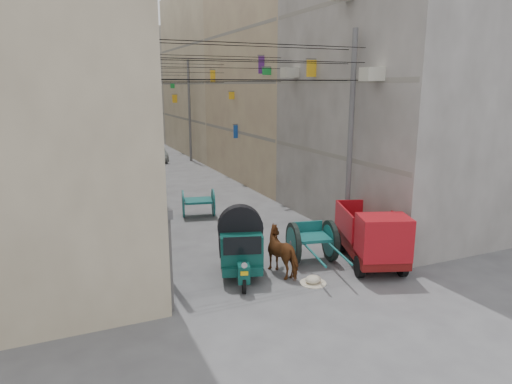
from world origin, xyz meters
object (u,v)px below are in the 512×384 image
auto_rickshaw (240,245)px  distant_car_grey (155,153)px  tonga_cart (312,241)px  second_cart (198,202)px  feed_sack (313,279)px  distant_car_white (113,159)px  horse (284,252)px  distant_car_green (122,142)px  mini_truck (374,240)px

auto_rickshaw → distant_car_grey: (2.20, 24.28, -0.42)m
tonga_cart → second_cart: bearing=117.4°
feed_sack → distant_car_white: (-3.12, 24.16, 0.48)m
second_cart → distant_car_grey: second_cart is taller
tonga_cart → horse: size_ratio=1.92×
second_cart → distant_car_white: second_cart is taller
auto_rickshaw → distant_car_grey: size_ratio=0.68×
tonga_cart → feed_sack: 1.92m
second_cart → distant_car_grey: 17.18m
horse → distant_car_grey: (0.82, 24.68, -0.10)m
distant_car_green → horse: bearing=107.6°
auto_rickshaw → distant_car_white: (-1.28, 22.68, -0.44)m
mini_truck → distant_car_grey: 25.55m
distant_car_grey → distant_car_green: size_ratio=0.93×
distant_car_grey → feed_sack: bearing=-91.6°
distant_car_green → mini_truck: bearing=112.5°
second_cart → horse: horse is taller
feed_sack → distant_car_grey: size_ratio=0.13×
second_cart → distant_car_white: (-2.01, 15.52, -0.08)m
mini_truck → distant_car_white: 24.51m
second_cart → distant_car_white: bearing=109.5°
auto_rickshaw → horse: bearing=1.3°
feed_sack → second_cart: bearing=97.4°
auto_rickshaw → distant_car_green: auto_rickshaw is taller
tonga_cart → auto_rickshaw: bearing=-166.0°
mini_truck → horse: (-2.99, 0.77, -0.23)m
mini_truck → distant_car_white: mini_truck is taller
second_cart → feed_sack: 8.73m
tonga_cart → distant_car_grey: size_ratio=0.87×
mini_truck → feed_sack: (-2.52, -0.30, -0.84)m
feed_sack → tonga_cart: bearing=61.2°
feed_sack → distant_car_green: (-1.10, 34.65, 0.47)m
auto_rickshaw → horse: auto_rickshaw is taller
second_cart → tonga_cart: bearing=-62.1°
tonga_cart → mini_truck: bearing=-26.4°
feed_sack → distant_car_green: distant_car_green is taller
mini_truck → second_cart: bearing=133.5°
auto_rickshaw → distant_car_white: 22.72m
second_cart → distant_car_green: (0.02, 26.01, -0.09)m
horse → distant_car_white: (-2.66, 23.08, -0.13)m
feed_sack → distant_car_white: distant_car_white is taller
horse → distant_car_white: bearing=-94.6°
mini_truck → distant_car_white: bearing=123.3°
distant_car_white → feed_sack: bearing=90.4°
mini_truck → horse: bearing=-174.6°
feed_sack → distant_car_grey: (0.36, 25.76, 0.51)m
horse → second_cart: bearing=-96.3°
mini_truck → second_cart: size_ratio=2.30×
second_cart → feed_sack: second_cart is taller
tonga_cart → horse: (-1.34, -0.51, -0.01)m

